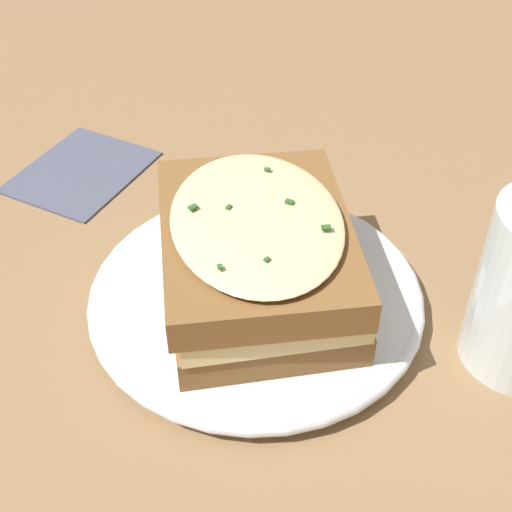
{
  "coord_description": "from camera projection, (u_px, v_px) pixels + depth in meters",
  "views": [
    {
      "loc": [
        -0.29,
        -0.18,
        0.35
      ],
      "look_at": [
        -0.01,
        0.03,
        0.05
      ],
      "focal_mm": 50.0,
      "sensor_mm": 36.0,
      "label": 1
    }
  ],
  "objects": [
    {
      "name": "dinner_plate",
      "position": [
        256.0,
        297.0,
        0.49
      ],
      "size": [
        0.23,
        0.23,
        0.02
      ],
      "color": "white",
      "rests_on": "ground_plane"
    },
    {
      "name": "sandwich",
      "position": [
        256.0,
        254.0,
        0.46
      ],
      "size": [
        0.2,
        0.2,
        0.07
      ],
      "rotation": [
        0.0,
        0.0,
        3.94
      ],
      "color": "brown",
      "rests_on": "dinner_plate"
    },
    {
      "name": "ground_plane",
      "position": [
        295.0,
        317.0,
        0.49
      ],
      "size": [
        2.4,
        2.4,
        0.0
      ],
      "primitive_type": "plane",
      "color": "olive"
    },
    {
      "name": "napkin",
      "position": [
        81.0,
        171.0,
        0.61
      ],
      "size": [
        0.13,
        0.11,
        0.0
      ],
      "primitive_type": "cube",
      "rotation": [
        0.0,
        0.0,
        0.15
      ],
      "color": "#4C5166",
      "rests_on": "ground_plane"
    }
  ]
}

